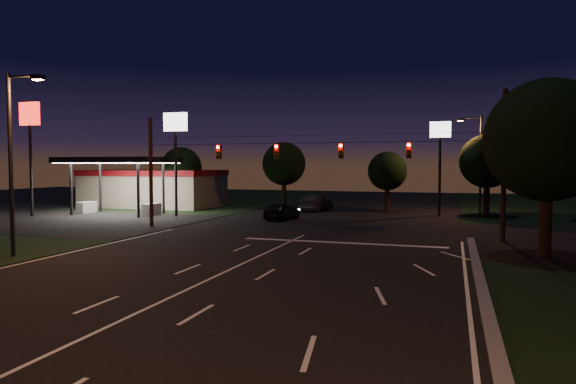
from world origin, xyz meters
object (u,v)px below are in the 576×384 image
at_px(utility_pole_right, 502,241).
at_px(car_oncoming_a, 282,211).
at_px(car_oncoming_b, 316,203).
at_px(tree_right_near, 547,142).

xyz_separation_m(utility_pole_right, car_oncoming_a, (-16.32, 7.46, 0.73)).
height_order(car_oncoming_a, car_oncoming_b, car_oncoming_b).
distance_m(tree_right_near, car_oncoming_b, 27.66).
bearing_deg(car_oncoming_a, car_oncoming_b, -86.27).
height_order(utility_pole_right, car_oncoming_a, utility_pole_right).
height_order(tree_right_near, car_oncoming_a, tree_right_near).
distance_m(car_oncoming_a, car_oncoming_b, 8.81).
distance_m(utility_pole_right, car_oncoming_a, 17.96).
distance_m(utility_pole_right, tree_right_near, 7.61).
bearing_deg(car_oncoming_b, car_oncoming_a, 94.55).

